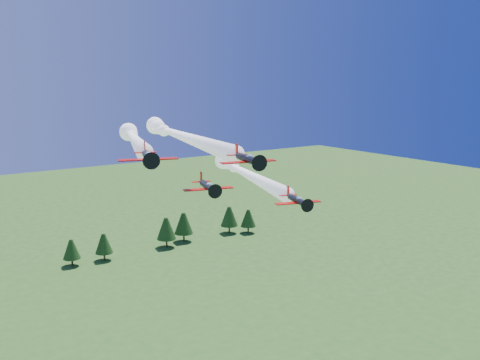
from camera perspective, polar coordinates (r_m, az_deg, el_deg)
plane_lead at (r=97.80m, az=-6.54°, el=4.80°), size 16.91×56.53×3.70m
plane_left at (r=99.21m, az=-11.32°, el=4.45°), size 18.74×42.95×3.70m
plane_right at (r=106.85m, az=0.33°, el=0.87°), size 17.81×46.02×3.70m
plane_slot at (r=88.22m, az=-3.47°, el=-0.67°), size 8.37×9.27×2.93m
treeline at (r=187.46m, az=-18.29°, el=-6.55°), size 154.25×17.82×11.89m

